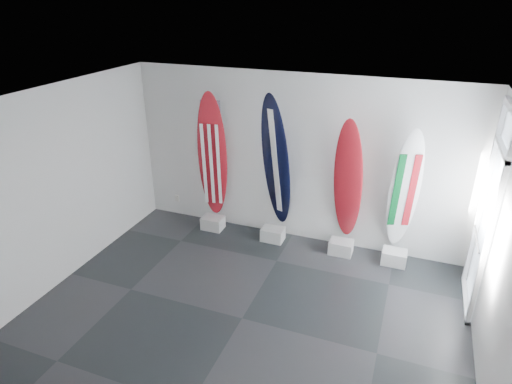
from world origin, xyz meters
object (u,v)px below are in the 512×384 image
at_px(surfboard_usa, 212,156).
at_px(surfboard_swiss, 348,181).
at_px(surfboard_navy, 276,163).
at_px(surfboard_italy, 404,191).

relative_size(surfboard_usa, surfboard_swiss, 1.09).
bearing_deg(surfboard_usa, surfboard_navy, -10.38).
bearing_deg(surfboard_swiss, surfboard_navy, -169.72).
relative_size(surfboard_navy, surfboard_swiss, 1.14).
bearing_deg(surfboard_usa, surfboard_swiss, -10.38).
bearing_deg(surfboard_swiss, surfboard_usa, -169.72).
bearing_deg(surfboard_navy, surfboard_swiss, 19.33).
xyz_separation_m(surfboard_navy, surfboard_italy, (2.15, 0.00, -0.18)).
bearing_deg(surfboard_usa, surfboard_italy, -10.38).
distance_m(surfboard_usa, surfboard_navy, 1.22).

